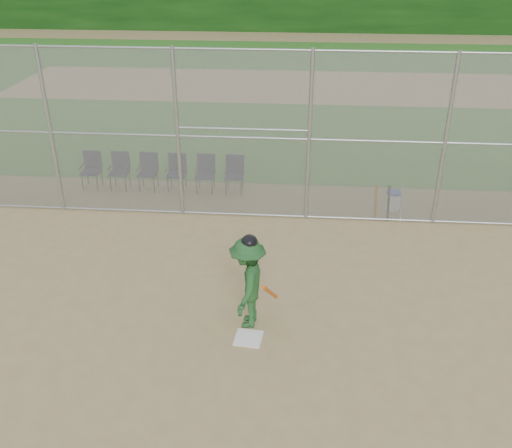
# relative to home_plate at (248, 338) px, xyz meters

# --- Properties ---
(ground) EXTENTS (100.00, 100.00, 0.00)m
(ground) POSITION_rel_home_plate_xyz_m (-0.04, -0.37, -0.01)
(ground) COLOR tan
(ground) RESTS_ON ground
(grass_strip) EXTENTS (100.00, 100.00, 0.00)m
(grass_strip) POSITION_rel_home_plate_xyz_m (-0.04, 17.63, -0.00)
(grass_strip) COLOR #2B651E
(grass_strip) RESTS_ON ground
(dirt_patch_far) EXTENTS (24.00, 24.00, 0.00)m
(dirt_patch_far) POSITION_rel_home_plate_xyz_m (-0.04, 17.63, -0.00)
(dirt_patch_far) COLOR tan
(dirt_patch_far) RESTS_ON ground
(backstop_fence) EXTENTS (16.09, 0.09, 4.00)m
(backstop_fence) POSITION_rel_home_plate_xyz_m (-0.04, 4.63, 2.06)
(backstop_fence) COLOR gray
(backstop_fence) RESTS_ON ground
(home_plate) EXTENTS (0.50, 0.50, 0.02)m
(home_plate) POSITION_rel_home_plate_xyz_m (0.00, 0.00, 0.00)
(home_plate) COLOR white
(home_plate) RESTS_ON ground
(batter_at_plate) EXTENTS (0.89, 1.30, 1.77)m
(batter_at_plate) POSITION_rel_home_plate_xyz_m (-0.05, 0.43, 0.85)
(batter_at_plate) COLOR #205023
(batter_at_plate) RESTS_ON ground
(water_cooler) EXTENTS (0.37, 0.37, 0.47)m
(water_cooler) POSITION_rel_home_plate_xyz_m (3.11, 5.34, 0.23)
(water_cooler) COLOR white
(water_cooler) RESTS_ON ground
(spare_bats) EXTENTS (0.66, 0.34, 0.84)m
(spare_bats) POSITION_rel_home_plate_xyz_m (2.91, 4.77, 0.40)
(spare_bats) COLOR #D84C14
(spare_bats) RESTS_ON ground
(chair_0) EXTENTS (0.54, 0.52, 0.96)m
(chair_0) POSITION_rel_home_plate_xyz_m (-4.77, 6.03, 0.47)
(chair_0) COLOR black
(chair_0) RESTS_ON ground
(chair_1) EXTENTS (0.54, 0.52, 0.96)m
(chair_1) POSITION_rel_home_plate_xyz_m (-4.00, 6.03, 0.47)
(chair_1) COLOR black
(chair_1) RESTS_ON ground
(chair_2) EXTENTS (0.54, 0.52, 0.96)m
(chair_2) POSITION_rel_home_plate_xyz_m (-3.23, 6.03, 0.47)
(chair_2) COLOR black
(chair_2) RESTS_ON ground
(chair_3) EXTENTS (0.54, 0.52, 0.96)m
(chair_3) POSITION_rel_home_plate_xyz_m (-2.46, 6.03, 0.47)
(chair_3) COLOR black
(chair_3) RESTS_ON ground
(chair_4) EXTENTS (0.54, 0.52, 0.96)m
(chair_4) POSITION_rel_home_plate_xyz_m (-1.70, 6.03, 0.47)
(chair_4) COLOR black
(chair_4) RESTS_ON ground
(chair_5) EXTENTS (0.54, 0.52, 0.96)m
(chair_5) POSITION_rel_home_plate_xyz_m (-0.93, 6.03, 0.47)
(chair_5) COLOR black
(chair_5) RESTS_ON ground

